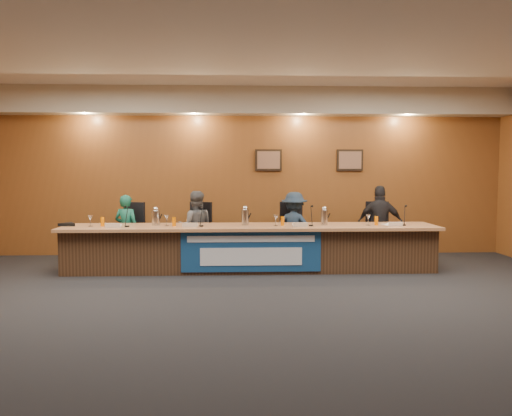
# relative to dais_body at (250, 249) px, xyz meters

# --- Properties ---
(floor) EXTENTS (10.00, 10.00, 0.00)m
(floor) POSITION_rel_dais_body_xyz_m (0.00, -2.40, -0.35)
(floor) COLOR black
(floor) RESTS_ON ground
(ceiling) EXTENTS (10.00, 8.00, 0.04)m
(ceiling) POSITION_rel_dais_body_xyz_m (0.00, -2.40, 2.85)
(ceiling) COLOR silver
(ceiling) RESTS_ON wall_back
(wall_back) EXTENTS (10.00, 0.04, 3.20)m
(wall_back) POSITION_rel_dais_body_xyz_m (0.00, 1.60, 1.25)
(wall_back) COLOR brown
(wall_back) RESTS_ON floor
(soffit) EXTENTS (10.00, 0.50, 0.50)m
(soffit) POSITION_rel_dais_body_xyz_m (0.00, 1.35, 2.60)
(soffit) COLOR beige
(soffit) RESTS_ON wall_back
(dais_body) EXTENTS (6.00, 0.80, 0.70)m
(dais_body) POSITION_rel_dais_body_xyz_m (0.00, 0.00, 0.00)
(dais_body) COLOR #412A1A
(dais_body) RESTS_ON floor
(dais_top) EXTENTS (6.10, 0.95, 0.05)m
(dais_top) POSITION_rel_dais_body_xyz_m (0.00, -0.05, 0.38)
(dais_top) COLOR #A87048
(dais_top) RESTS_ON dais_body
(banner) EXTENTS (2.20, 0.02, 0.65)m
(banner) POSITION_rel_dais_body_xyz_m (0.00, -0.41, 0.03)
(banner) COLOR navy
(banner) RESTS_ON dais_body
(banner_text_upper) EXTENTS (2.00, 0.01, 0.10)m
(banner_text_upper) POSITION_rel_dais_body_xyz_m (0.00, -0.43, 0.23)
(banner_text_upper) COLOR silver
(banner_text_upper) RESTS_ON banner
(banner_text_lower) EXTENTS (1.60, 0.01, 0.28)m
(banner_text_lower) POSITION_rel_dais_body_xyz_m (0.00, -0.43, -0.05)
(banner_text_lower) COLOR silver
(banner_text_lower) RESTS_ON banner
(wall_photo_left) EXTENTS (0.52, 0.04, 0.42)m
(wall_photo_left) POSITION_rel_dais_body_xyz_m (0.40, 1.57, 1.50)
(wall_photo_left) COLOR black
(wall_photo_left) RESTS_ON wall_back
(wall_photo_right) EXTENTS (0.52, 0.04, 0.42)m
(wall_photo_right) POSITION_rel_dais_body_xyz_m (2.00, 1.57, 1.50)
(wall_photo_right) COLOR black
(wall_photo_right) RESTS_ON wall_back
(panelist_a) EXTENTS (0.51, 0.41, 1.22)m
(panelist_a) POSITION_rel_dais_body_xyz_m (-2.17, 0.64, 0.26)
(panelist_a) COLOR #135542
(panelist_a) RESTS_ON floor
(panelist_b) EXTENTS (0.66, 0.53, 1.29)m
(panelist_b) POSITION_rel_dais_body_xyz_m (-0.95, 0.64, 0.29)
(panelist_b) COLOR #4D4E52
(panelist_b) RESTS_ON floor
(panelist_c) EXTENTS (0.93, 0.73, 1.27)m
(panelist_c) POSITION_rel_dais_body_xyz_m (0.80, 0.64, 0.28)
(panelist_c) COLOR #182638
(panelist_c) RESTS_ON floor
(panelist_d) EXTENTS (0.86, 0.51, 1.38)m
(panelist_d) POSITION_rel_dais_body_xyz_m (2.35, 0.64, 0.34)
(panelist_d) COLOR black
(panelist_d) RESTS_ON floor
(office_chair_a) EXTENTS (0.62, 0.62, 0.08)m
(office_chair_a) POSITION_rel_dais_body_xyz_m (-2.17, 0.74, 0.13)
(office_chair_a) COLOR black
(office_chair_a) RESTS_ON floor
(office_chair_b) EXTENTS (0.62, 0.62, 0.08)m
(office_chair_b) POSITION_rel_dais_body_xyz_m (-0.95, 0.74, 0.13)
(office_chair_b) COLOR black
(office_chair_b) RESTS_ON floor
(office_chair_c) EXTENTS (0.52, 0.52, 0.08)m
(office_chair_c) POSITION_rel_dais_body_xyz_m (0.80, 0.74, 0.13)
(office_chair_c) COLOR black
(office_chair_c) RESTS_ON floor
(office_chair_d) EXTENTS (0.54, 0.54, 0.08)m
(office_chair_d) POSITION_rel_dais_body_xyz_m (2.35, 0.74, 0.13)
(office_chair_d) COLOR black
(office_chair_d) RESTS_ON floor
(nameplate_a) EXTENTS (0.24, 0.08, 0.10)m
(nameplate_a) POSITION_rel_dais_body_xyz_m (-2.17, -0.30, 0.45)
(nameplate_a) COLOR white
(nameplate_a) RESTS_ON dais_top
(microphone_a) EXTENTS (0.07, 0.07, 0.02)m
(microphone_a) POSITION_rel_dais_body_xyz_m (-1.97, -0.18, 0.41)
(microphone_a) COLOR black
(microphone_a) RESTS_ON dais_top
(juice_glass_a) EXTENTS (0.06, 0.06, 0.15)m
(juice_glass_a) POSITION_rel_dais_body_xyz_m (-2.39, -0.08, 0.47)
(juice_glass_a) COLOR #E26B01
(juice_glass_a) RESTS_ON dais_top
(water_glass_a) EXTENTS (0.08, 0.08, 0.18)m
(water_glass_a) POSITION_rel_dais_body_xyz_m (-2.57, -0.10, 0.49)
(water_glass_a) COLOR silver
(water_glass_a) RESTS_ON dais_top
(nameplate_b) EXTENTS (0.24, 0.08, 0.10)m
(nameplate_b) POSITION_rel_dais_body_xyz_m (-0.97, -0.27, 0.45)
(nameplate_b) COLOR white
(nameplate_b) RESTS_ON dais_top
(microphone_b) EXTENTS (0.07, 0.07, 0.02)m
(microphone_b) POSITION_rel_dais_body_xyz_m (-0.79, -0.17, 0.41)
(microphone_b) COLOR black
(microphone_b) RESTS_ON dais_top
(juice_glass_b) EXTENTS (0.06, 0.06, 0.15)m
(juice_glass_b) POSITION_rel_dais_body_xyz_m (-1.24, -0.12, 0.47)
(juice_glass_b) COLOR #E26B01
(juice_glass_b) RESTS_ON dais_top
(water_glass_b) EXTENTS (0.08, 0.08, 0.18)m
(water_glass_b) POSITION_rel_dais_body_xyz_m (-1.36, -0.07, 0.49)
(water_glass_b) COLOR silver
(water_glass_b) RESTS_ON dais_top
(nameplate_c) EXTENTS (0.24, 0.08, 0.10)m
(nameplate_c) POSITION_rel_dais_body_xyz_m (0.79, -0.31, 0.45)
(nameplate_c) COLOR white
(nameplate_c) RESTS_ON dais_top
(microphone_c) EXTENTS (0.07, 0.07, 0.02)m
(microphone_c) POSITION_rel_dais_body_xyz_m (0.98, -0.17, 0.41)
(microphone_c) COLOR black
(microphone_c) RESTS_ON dais_top
(juice_glass_c) EXTENTS (0.06, 0.06, 0.15)m
(juice_glass_c) POSITION_rel_dais_body_xyz_m (0.52, -0.09, 0.47)
(juice_glass_c) COLOR #E26B01
(juice_glass_c) RESTS_ON dais_top
(water_glass_c) EXTENTS (0.08, 0.08, 0.18)m
(water_glass_c) POSITION_rel_dais_body_xyz_m (0.41, -0.13, 0.49)
(water_glass_c) COLOR silver
(water_glass_c) RESTS_ON dais_top
(nameplate_d) EXTENTS (0.24, 0.08, 0.10)m
(nameplate_d) POSITION_rel_dais_body_xyz_m (2.33, -0.28, 0.45)
(nameplate_d) COLOR white
(nameplate_d) RESTS_ON dais_top
(microphone_d) EXTENTS (0.07, 0.07, 0.02)m
(microphone_d) POSITION_rel_dais_body_xyz_m (2.50, -0.18, 0.41)
(microphone_d) COLOR black
(microphone_d) RESTS_ON dais_top
(juice_glass_d) EXTENTS (0.06, 0.06, 0.15)m
(juice_glass_d) POSITION_rel_dais_body_xyz_m (2.07, -0.10, 0.47)
(juice_glass_d) COLOR #E26B01
(juice_glass_d) RESTS_ON dais_top
(water_glass_d) EXTENTS (0.08, 0.08, 0.18)m
(water_glass_d) POSITION_rel_dais_body_xyz_m (1.92, -0.14, 0.49)
(water_glass_d) COLOR silver
(water_glass_d) RESTS_ON dais_top
(carafe_left) EXTENTS (0.13, 0.13, 0.24)m
(carafe_left) POSITION_rel_dais_body_xyz_m (-1.55, 0.03, 0.52)
(carafe_left) COLOR silver
(carafe_left) RESTS_ON dais_top
(carafe_mid) EXTENTS (0.12, 0.12, 0.26)m
(carafe_mid) POSITION_rel_dais_body_xyz_m (-0.09, -0.01, 0.53)
(carafe_mid) COLOR silver
(carafe_mid) RESTS_ON dais_top
(carafe_right) EXTENTS (0.11, 0.11, 0.25)m
(carafe_right) POSITION_rel_dais_body_xyz_m (1.22, -0.04, 0.53)
(carafe_right) COLOR silver
(carafe_right) RESTS_ON dais_top
(speakerphone) EXTENTS (0.32, 0.32, 0.05)m
(speakerphone) POSITION_rel_dais_body_xyz_m (-2.97, 0.00, 0.43)
(speakerphone) COLOR black
(speakerphone) RESTS_ON dais_top
(paper_stack) EXTENTS (0.26, 0.33, 0.01)m
(paper_stack) POSITION_rel_dais_body_xyz_m (2.33, -0.07, 0.40)
(paper_stack) COLOR white
(paper_stack) RESTS_ON dais_top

